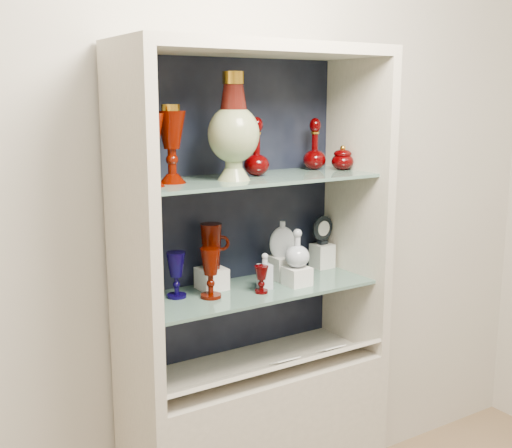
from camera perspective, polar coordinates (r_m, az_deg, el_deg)
wall_back at (r=2.51m, az=-2.69°, el=3.08°), size 3.50×0.02×2.80m
cabinet_back_panel at (r=2.50m, az=-2.33°, el=1.29°), size 0.98×0.02×1.15m
cabinet_side_left at (r=2.12m, az=-11.02°, el=-0.70°), size 0.04×0.40×1.15m
cabinet_side_right at (r=2.62m, az=8.91°, el=1.64°), size 0.04×0.40×1.15m
cabinet_top_cap at (r=2.30m, az=0.00°, el=15.32°), size 1.00×0.40×0.04m
shelf_lower at (r=2.42m, az=-0.25°, el=-5.87°), size 0.92×0.34×0.01m
shelf_upper at (r=2.33m, az=-0.26°, el=4.04°), size 0.92×0.34×0.01m
label_ledge at (r=2.41m, az=1.43°, el=-12.65°), size 0.92×0.17×0.09m
label_card_0 at (r=2.56m, az=6.68°, el=-10.92°), size 0.10×0.06×0.03m
label_card_1 at (r=2.43m, az=2.57°, el=-12.03°), size 0.10×0.06×0.03m
pedestal_lamp_left at (r=2.18m, az=-7.52°, el=7.06°), size 0.13×0.13×0.26m
pedestal_lamp_right at (r=2.10m, az=-9.44°, el=6.78°), size 0.10×0.10×0.26m
enamel_urn at (r=2.24m, az=-2.01°, el=8.65°), size 0.21×0.21×0.37m
ruby_decanter_a at (r=2.36m, az=0.04°, el=7.21°), size 0.11×0.11×0.24m
ruby_decanter_b at (r=2.57m, az=5.25°, el=7.23°), size 0.12×0.12×0.22m
lidded_bowl at (r=2.58m, az=7.70°, el=5.89°), size 0.10×0.10×0.10m
cobalt_goblet at (r=2.31m, az=-7.11°, el=-4.51°), size 0.08×0.08×0.17m
ruby_goblet_tall at (r=2.29m, az=-4.06°, el=-4.37°), size 0.09×0.09×0.18m
ruby_goblet_small at (r=2.35m, az=0.49°, el=-4.95°), size 0.07×0.07×0.10m
riser_ruby_pitcher at (r=2.41m, az=-3.96°, el=-4.86°), size 0.10×0.10×0.08m
ruby_pitcher at (r=2.37m, az=-4.00°, el=-1.98°), size 0.14×0.11×0.17m
clear_square_bottle at (r=2.40m, az=0.79°, el=-4.19°), size 0.05×0.05×0.14m
riser_flat_flask at (r=2.54m, az=2.34°, el=-3.87°), size 0.09×0.09×0.09m
flat_flask at (r=2.51m, az=2.36°, el=-1.27°), size 0.11×0.08×0.15m
riser_clear_round_decanter at (r=2.46m, az=3.65°, el=-4.64°), size 0.09×0.09×0.07m
clear_round_decanter at (r=2.43m, az=3.69°, el=-2.24°), size 0.11×0.11×0.14m
riser_cameo_medallion at (r=2.71m, az=5.90°, el=-2.82°), size 0.08×0.08×0.10m
cameo_medallion at (r=2.68m, az=5.94°, el=-0.49°), size 0.11×0.05×0.12m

